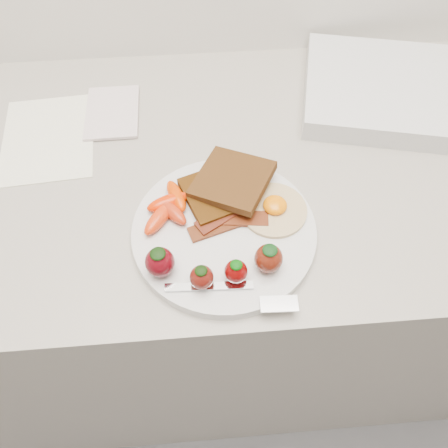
{
  "coord_description": "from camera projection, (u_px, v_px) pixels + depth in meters",
  "views": [
    {
      "loc": [
        -0.03,
        1.2,
        1.45
      ],
      "look_at": [
        -0.01,
        1.55,
        0.93
      ],
      "focal_mm": 35.0,
      "sensor_mm": 36.0,
      "label": 1
    }
  ],
  "objects": [
    {
      "name": "plate",
      "position": [
        224.0,
        231.0,
        0.64
      ],
      "size": [
        0.27,
        0.27,
        0.02
      ],
      "primitive_type": "cylinder",
      "color": "silver",
      "rests_on": "counter"
    },
    {
      "name": "notepad",
      "position": [
        112.0,
        112.0,
        0.79
      ],
      "size": [
        0.1,
        0.14,
        0.01
      ],
      "primitive_type": "cube",
      "rotation": [
        0.0,
        0.0,
        0.01
      ],
      "color": "silver",
      "rests_on": "paper_sheet"
    },
    {
      "name": "fried_egg",
      "position": [
        274.0,
        208.0,
        0.65
      ],
      "size": [
        0.12,
        0.12,
        0.02
      ],
      "color": "beige",
      "rests_on": "plate"
    },
    {
      "name": "paper_sheet",
      "position": [
        48.0,
        138.0,
        0.76
      ],
      "size": [
        0.17,
        0.22,
        0.0
      ],
      "primitive_type": "cube",
      "rotation": [
        0.0,
        0.0,
        0.08
      ],
      "color": "white",
      "rests_on": "counter"
    },
    {
      "name": "bacon_strips",
      "position": [
        228.0,
        218.0,
        0.64
      ],
      "size": [
        0.12,
        0.08,
        0.01
      ],
      "color": "#3D1508",
      "rests_on": "plate"
    },
    {
      "name": "appliance",
      "position": [
        394.0,
        91.0,
        0.8
      ],
      "size": [
        0.37,
        0.32,
        0.04
      ],
      "primitive_type": "cube",
      "rotation": [
        0.0,
        0.0,
        -0.23
      ],
      "color": "silver",
      "rests_on": "counter"
    },
    {
      "name": "toast_upper",
      "position": [
        232.0,
        180.0,
        0.66
      ],
      "size": [
        0.14,
        0.14,
        0.02
      ],
      "primitive_type": "cube",
      "rotation": [
        0.0,
        -0.1,
        -0.51
      ],
      "color": "black",
      "rests_on": "toast_lower"
    },
    {
      "name": "fork",
      "position": [
        240.0,
        294.0,
        0.57
      ],
      "size": [
        0.17,
        0.05,
        0.0
      ],
      "color": "silver",
      "rests_on": "plate"
    },
    {
      "name": "counter",
      "position": [
        222.0,
        281.0,
        1.11
      ],
      "size": [
        2.0,
        0.6,
        0.9
      ],
      "primitive_type": "cube",
      "color": "gray",
      "rests_on": "ground"
    },
    {
      "name": "strawberries",
      "position": [
        214.0,
        265.0,
        0.58
      ],
      "size": [
        0.18,
        0.06,
        0.05
      ],
      "color": "#52060D",
      "rests_on": "plate"
    },
    {
      "name": "toast_lower",
      "position": [
        217.0,
        193.0,
        0.66
      ],
      "size": [
        0.12,
        0.12,
        0.01
      ],
      "primitive_type": "cube",
      "rotation": [
        0.0,
        0.0,
        0.35
      ],
      "color": "black",
      "rests_on": "plate"
    },
    {
      "name": "baby_carrots",
      "position": [
        169.0,
        207.0,
        0.65
      ],
      "size": [
        0.08,
        0.11,
        0.02
      ],
      "color": "red",
      "rests_on": "plate"
    }
  ]
}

